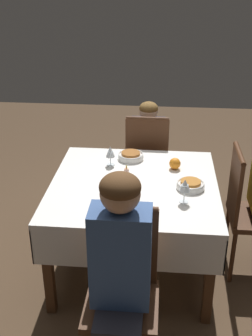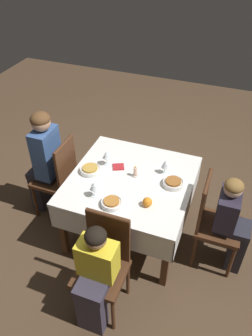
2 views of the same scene
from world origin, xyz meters
TOP-DOWN VIEW (x-y plane):
  - ground_plane at (0.00, 0.00)m, footprint 8.00×8.00m
  - dining_table at (0.00, 0.00)m, footprint 1.16×1.16m
  - chair_west at (-0.81, 0.00)m, footprint 0.40×0.39m
  - chair_east at (0.81, -0.06)m, footprint 0.40×0.39m
  - chair_south at (0.06, -0.81)m, footprint 0.39×0.40m
  - person_adult_denim at (-0.96, 0.00)m, footprint 0.34×0.30m
  - person_child_dark at (0.98, -0.06)m, footprint 0.33×0.30m
  - bowl_west at (-0.41, -0.04)m, footprint 0.21×0.21m
  - wine_glass_west at (-0.31, 0.13)m, footprint 0.08×0.08m
  - bowl_east at (0.40, 0.06)m, footprint 0.20×0.20m
  - wine_glass_east at (0.27, 0.20)m, footprint 0.07×0.07m
  - bowl_south at (-0.04, -0.39)m, footprint 0.19×0.19m
  - wine_glass_south at (-0.23, -0.34)m, footprint 0.08×0.08m
  - candle_centerpiece at (0.02, 0.06)m, footprint 0.06×0.06m
  - orange_fruit at (0.25, -0.28)m, footprint 0.08×0.08m
  - napkin_red_folded at (-0.18, 0.12)m, footprint 0.14×0.14m

SIDE VIEW (x-z plane):
  - ground_plane at x=0.00m, z-range 0.00..0.00m
  - chair_west at x=-0.81m, z-range 0.05..1.01m
  - chair_east at x=0.81m, z-range 0.05..1.01m
  - chair_south at x=0.06m, z-range 0.05..1.01m
  - person_child_dark at x=0.98m, z-range 0.05..1.08m
  - dining_table at x=0.00m, z-range 0.27..1.00m
  - person_adult_denim at x=-0.96m, z-range 0.08..1.34m
  - napkin_red_folded at x=-0.18m, z-range 0.72..0.74m
  - bowl_west at x=-0.41m, z-range 0.72..0.78m
  - bowl_east at x=0.40m, z-range 0.72..0.78m
  - bowl_south at x=-0.04m, z-range 0.72..0.78m
  - orange_fruit at x=0.25m, z-range 0.72..0.81m
  - candle_centerpiece at x=0.02m, z-range 0.70..0.83m
  - wine_glass_east at x=0.27m, z-range 0.75..0.90m
  - wine_glass_west at x=-0.31m, z-range 0.76..0.92m
  - wine_glass_south at x=-0.23m, z-range 0.76..0.92m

